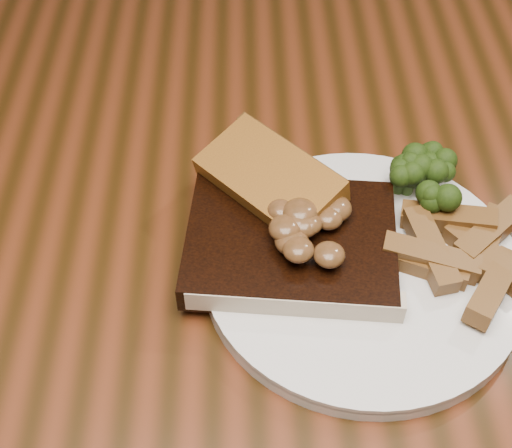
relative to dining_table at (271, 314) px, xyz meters
The scene contains 9 objects.
dining_table is the anchor object (origin of this frame).
chair_far 0.78m from the dining_table, 73.74° to the left, with size 0.39×0.39×0.82m.
plate 0.12m from the dining_table, 20.19° to the right, with size 0.26×0.26×0.01m, color silver.
steak 0.12m from the dining_table, 40.23° to the right, with size 0.17×0.13×0.02m, color black.
steak_bone 0.13m from the dining_table, 79.02° to the right, with size 0.16×0.02×0.02m, color #BBAC91.
mushroom_pile 0.15m from the dining_table, 39.65° to the right, with size 0.08×0.08×0.03m, color brown, non-canonical shape.
garlic_bread 0.12m from the dining_table, 92.95° to the left, with size 0.12×0.06×0.03m, color #8B5819.
potato_wedges 0.18m from the dining_table, 14.00° to the right, with size 0.10×0.10×0.02m, color brown, non-canonical shape.
broccoli_cluster 0.19m from the dining_table, 20.15° to the left, with size 0.06×0.06×0.04m, color #21360C, non-canonical shape.
Camera 1 is at (-0.02, -0.37, 1.21)m, focal length 50.00 mm.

